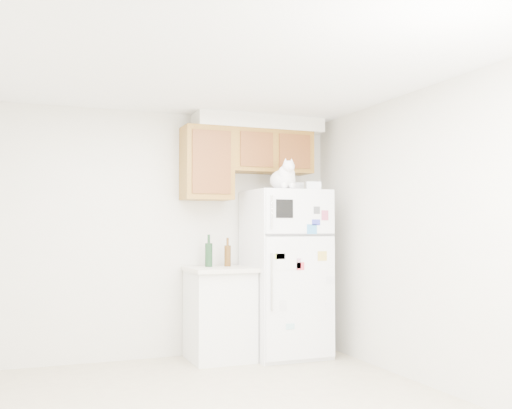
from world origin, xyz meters
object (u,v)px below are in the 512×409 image
storage_box_back (294,187)px  bottle_amber (228,252)px  cat (284,178)px  storage_box_front (313,186)px  bottle_green (209,251)px  refrigerator (286,273)px  base_counter (220,313)px

storage_box_back → bottle_amber: 1.00m
cat → storage_box_back: size_ratio=2.42×
storage_box_front → bottle_green: 1.26m
storage_box_front → bottle_green: (-1.03, 0.33, -0.66)m
storage_box_back → bottle_green: storage_box_back is taller
cat → bottle_amber: cat is taller
refrigerator → storage_box_back: size_ratio=9.44×
cat → bottle_green: size_ratio=1.33×
refrigerator → bottle_amber: (-0.57, 0.19, 0.22)m
storage_box_back → cat: bearing=-127.7°
refrigerator → base_counter: bearing=173.9°
storage_box_front → bottle_green: size_ratio=0.46×
cat → bottle_green: bearing=149.8°
refrigerator → cat: cat is taller
storage_box_front → refrigerator: bearing=172.5°
cat → storage_box_back: 0.44m
cat → bottle_amber: 0.96m
cat → storage_box_back: bearing=52.0°
refrigerator → storage_box_back: bearing=42.1°
bottle_amber → cat: bearing=-38.7°
bottle_amber → refrigerator: bearing=-18.1°
storage_box_front → storage_box_back: bearing=127.2°
refrigerator → base_counter: 0.79m
bottle_green → bottle_amber: bearing=-3.4°
storage_box_back → bottle_amber: bearing=177.4°
base_counter → storage_box_front: 1.61m
refrigerator → cat: bearing=-117.6°
refrigerator → base_counter: (-0.69, 0.07, -0.39)m
storage_box_back → storage_box_front: (0.09, -0.28, -0.01)m
base_counter → bottle_amber: 0.63m
refrigerator → storage_box_front: storage_box_front is taller
storage_box_front → bottle_amber: storage_box_front is taller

